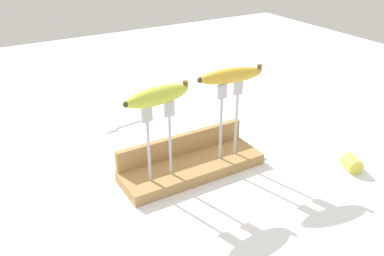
# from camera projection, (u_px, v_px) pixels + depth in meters

# --- Properties ---
(ground_plane) EXTENTS (3.00, 3.00, 0.00)m
(ground_plane) POSITION_uv_depth(u_px,v_px,m) (192.00, 172.00, 1.06)
(ground_plane) COLOR silver
(wooden_board) EXTENTS (0.37, 0.13, 0.03)m
(wooden_board) POSITION_uv_depth(u_px,v_px,m) (192.00, 167.00, 1.06)
(wooden_board) COLOR #A87F4C
(wooden_board) RESTS_ON ground
(board_backstop) EXTENTS (0.37, 0.02, 0.06)m
(board_backstop) POSITION_uv_depth(u_px,v_px,m) (182.00, 144.00, 1.08)
(board_backstop) COLOR #A87F4C
(board_backstop) RESTS_ON wooden_board
(fork_stand_left) EXTENTS (0.08, 0.01, 0.19)m
(fork_stand_left) POSITION_uv_depth(u_px,v_px,m) (159.00, 135.00, 0.94)
(fork_stand_left) COLOR #B2B2B7
(fork_stand_left) RESTS_ON wooden_board
(fork_stand_right) EXTENTS (0.07, 0.01, 0.21)m
(fork_stand_right) POSITION_uv_depth(u_px,v_px,m) (229.00, 114.00, 1.03)
(fork_stand_right) COLOR #B2B2B7
(fork_stand_right) RESTS_ON wooden_board
(banana_raised_left) EXTENTS (0.17, 0.06, 0.04)m
(banana_raised_left) POSITION_uv_depth(u_px,v_px,m) (157.00, 96.00, 0.90)
(banana_raised_left) COLOR #B2C138
(banana_raised_left) RESTS_ON fork_stand_left
(banana_raised_right) EXTENTS (0.17, 0.06, 0.04)m
(banana_raised_right) POSITION_uv_depth(u_px,v_px,m) (231.00, 76.00, 0.98)
(banana_raised_right) COLOR gold
(banana_raised_right) RESTS_ON fork_stand_right
(fork_fallen_near) EXTENTS (0.16, 0.04, 0.01)m
(fork_fallen_near) POSITION_uv_depth(u_px,v_px,m) (122.00, 126.00, 1.29)
(fork_fallen_near) COLOR #B2B2B7
(fork_fallen_near) RESTS_ON ground
(banana_chunk_near) EXTENTS (0.05, 0.06, 0.04)m
(banana_chunk_near) POSITION_uv_depth(u_px,v_px,m) (351.00, 163.00, 1.07)
(banana_chunk_near) COLOR #DBD147
(banana_chunk_near) RESTS_ON ground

